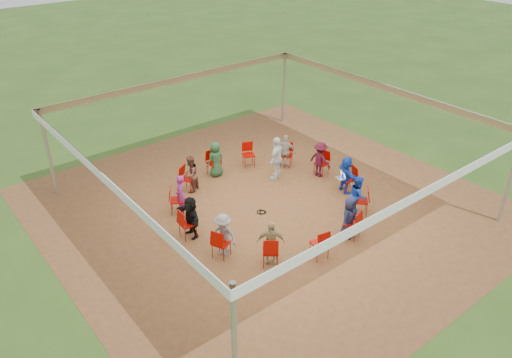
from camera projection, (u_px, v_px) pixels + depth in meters
ground at (269, 207)px, 15.94m from camera, size 80.00×80.00×0.00m
dirt_patch at (269, 207)px, 15.94m from camera, size 13.00×13.00×0.00m
tent at (270, 139)px, 14.78m from camera, size 10.33×10.33×3.00m
chair_0 at (349, 179)px, 16.59m from camera, size 0.55×0.54×0.90m
chair_1 at (322, 163)px, 17.58m from camera, size 0.50×0.49×0.90m
chair_2 at (286, 155)px, 18.15m from camera, size 0.60×0.60×0.90m
chair_3 at (249, 155)px, 18.15m from camera, size 0.57×0.58×0.90m
chair_4 at (214, 163)px, 17.60m from camera, size 0.44×0.46×0.90m
chair_5 at (188, 179)px, 16.62m from camera, size 0.58×0.59×0.90m
chair_6 at (177, 200)px, 15.43m from camera, size 0.60×0.59×0.90m
chair_7 at (188, 224)px, 14.31m from camera, size 0.47×0.45×0.90m
chair_8 at (221, 243)px, 13.51m from camera, size 0.57×0.56×0.90m
chair_9 at (271, 251)px, 13.22m from camera, size 0.60×0.61×0.90m
chair_10 at (320, 244)px, 13.50m from camera, size 0.50×0.51×0.90m
chair_11 at (352, 224)px, 14.29m from camera, size 0.53×0.54×0.90m
chair_12 at (361, 201)px, 15.41m from camera, size 0.61×0.61×0.90m
person_seated_0 at (346, 174)px, 16.46m from camera, size 0.79×1.27×1.28m
person_seated_1 at (320, 159)px, 17.41m from camera, size 0.54×0.89×1.28m
person_seated_2 at (286, 152)px, 17.95m from camera, size 0.76×0.83×1.28m
person_seated_3 at (216, 159)px, 17.43m from camera, size 0.64×0.38×1.28m
person_seated_4 at (191, 174)px, 16.49m from camera, size 0.72×0.63×1.28m
person_seated_5 at (180, 195)px, 15.35m from camera, size 0.51×0.56×1.28m
person_seated_6 at (191, 217)px, 14.27m from camera, size 0.53×1.22×1.28m
person_seated_7 at (223, 235)px, 13.51m from camera, size 0.71×0.92×1.28m
person_seated_8 at (271, 242)px, 13.23m from camera, size 0.83×0.77×1.28m
person_seated_9 at (349, 217)px, 14.25m from camera, size 0.70×0.51×1.28m
person_seated_10 at (358, 195)px, 15.32m from camera, size 0.70×0.69×1.28m
standing_person at (277, 158)px, 17.16m from camera, size 1.04×0.80×1.58m
cable_coil at (262, 212)px, 15.64m from camera, size 0.34×0.34×0.03m
laptop at (342, 176)px, 16.43m from camera, size 0.34×0.38×0.22m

